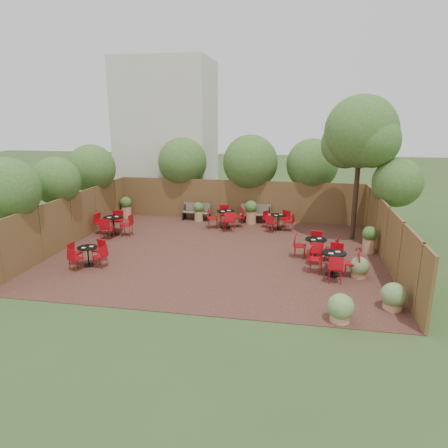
# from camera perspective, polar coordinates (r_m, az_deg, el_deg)

# --- Properties ---
(ground) EXTENTS (80.00, 80.00, 0.00)m
(ground) POSITION_cam_1_polar(r_m,az_deg,el_deg) (15.34, -0.79, -4.07)
(ground) COLOR #354F23
(ground) RESTS_ON ground
(courtyard_paving) EXTENTS (12.00, 10.00, 0.02)m
(courtyard_paving) POSITION_cam_1_polar(r_m,az_deg,el_deg) (15.33, -0.79, -4.03)
(courtyard_paving) COLOR #311A14
(courtyard_paving) RESTS_ON ground
(fence_back) EXTENTS (12.00, 0.08, 2.00)m
(fence_back) POSITION_cam_1_polar(r_m,az_deg,el_deg) (19.83, 2.02, 3.36)
(fence_back) COLOR brown
(fence_back) RESTS_ON ground
(fence_left) EXTENTS (0.08, 10.00, 2.00)m
(fence_left) POSITION_cam_1_polar(r_m,az_deg,el_deg) (17.21, -20.80, 0.54)
(fence_left) COLOR brown
(fence_left) RESTS_ON ground
(fence_right) EXTENTS (0.08, 10.00, 2.00)m
(fence_right) POSITION_cam_1_polar(r_m,az_deg,el_deg) (15.10, 22.14, -1.55)
(fence_right) COLOR brown
(fence_right) RESTS_ON ground
(neighbour_building) EXTENTS (5.00, 4.00, 8.00)m
(neighbour_building) POSITION_cam_1_polar(r_m,az_deg,el_deg) (23.41, -8.00, 12.44)
(neighbour_building) COLOR beige
(neighbour_building) RESTS_ON ground
(overhang_foliage) EXTENTS (15.32, 10.63, 2.70)m
(overhang_foliage) POSITION_cam_1_polar(r_m,az_deg,el_deg) (18.49, -2.96, 7.87)
(overhang_foliage) COLOR #365E1E
(overhang_foliage) RESTS_ON ground
(courtyard_tree) EXTENTS (2.94, 2.87, 5.84)m
(courtyard_tree) POSITION_cam_1_polar(r_m,az_deg,el_deg) (17.04, 18.80, 11.70)
(courtyard_tree) COLOR black
(courtyard_tree) RESTS_ON courtyard_paving
(park_bench_left) EXTENTS (1.41, 0.58, 0.85)m
(park_bench_left) POSITION_cam_1_polar(r_m,az_deg,el_deg) (19.97, -3.91, 1.82)
(park_bench_left) COLOR brown
(park_bench_left) RESTS_ON courtyard_paving
(park_bench_right) EXTENTS (1.49, 0.63, 0.90)m
(park_bench_right) POSITION_cam_1_polar(r_m,az_deg,el_deg) (19.47, 4.51, 1.54)
(park_bench_right) COLOR brown
(park_bench_right) RESTS_ON courtyard_paving
(bistro_tables) EXTENTS (10.65, 7.19, 0.93)m
(bistro_tables) POSITION_cam_1_polar(r_m,az_deg,el_deg) (16.00, -0.09, -1.50)
(bistro_tables) COLOR black
(bistro_tables) RESTS_ON courtyard_paving
(planters) EXTENTS (11.82, 4.01, 1.11)m
(planters) POSITION_cam_1_polar(r_m,az_deg,el_deg) (18.63, 0.31, 1.30)
(planters) COLOR tan
(planters) RESTS_ON courtyard_paving
(low_shrubs) EXTENTS (2.13, 3.72, 0.73)m
(low_shrubs) POSITION_cam_1_polar(r_m,az_deg,el_deg) (11.91, 19.38, -8.92)
(low_shrubs) COLOR tan
(low_shrubs) RESTS_ON courtyard_paving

